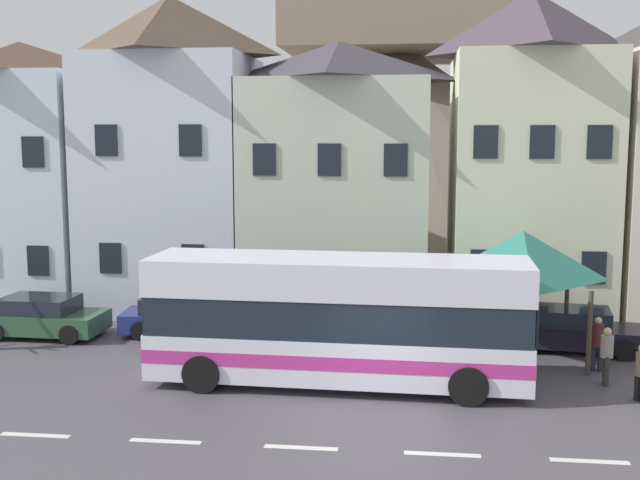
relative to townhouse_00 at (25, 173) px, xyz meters
The scene contains 14 objects.
ground_plane 19.68m from the townhouse_00, 39.77° to the right, with size 40.00×60.00×0.07m.
townhouse_00 is the anchor object (origin of this frame).
townhouse_01 6.27m from the townhouse_00, ahead, with size 6.05×5.64×11.84m.
townhouse_02 12.56m from the townhouse_00, ahead, with size 6.73×6.66×10.15m.
townhouse_03 19.60m from the townhouse_00, ahead, with size 5.47×6.62×11.84m.
hilltop_castle 25.01m from the townhouse_00, 54.86° to the left, with size 36.04×36.04×19.82m.
transit_bus 16.79m from the townhouse_00, 35.01° to the right, with size 10.16×2.92×3.44m.
bus_shelter 19.76m from the townhouse_00, 18.30° to the right, with size 3.60×3.60×3.84m.
parked_car_00 7.81m from the townhouse_00, 59.37° to the right, with size 3.93×2.12×1.34m.
parked_car_01 21.43m from the townhouse_00, 14.33° to the right, with size 4.66×2.34×1.32m.
parked_car_03 10.31m from the townhouse_00, 30.79° to the right, with size 4.60×2.12×1.32m.
pedestrian_00 22.34m from the townhouse_00, 19.70° to the right, with size 0.34×0.33×1.57m.
pedestrian_02 22.75m from the townhouse_00, 22.82° to the right, with size 0.34×0.35×1.58m.
public_bench 18.70m from the townhouse_00, 12.21° to the right, with size 1.56×0.48×0.87m.
Camera 1 is at (0.80, -17.60, 6.65)m, focal length 44.03 mm.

